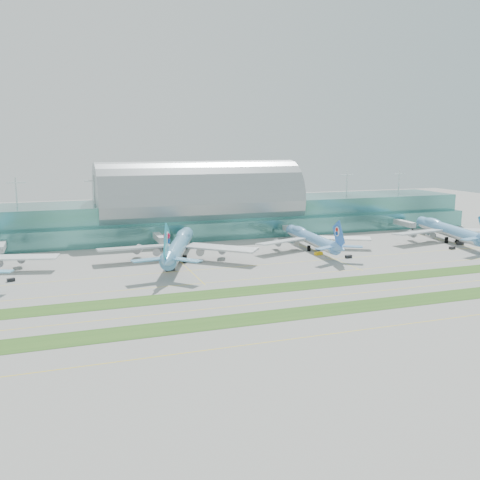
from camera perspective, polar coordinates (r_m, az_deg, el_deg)
name	(u,v)px	position (r m, az deg, el deg)	size (l,w,h in m)	color
ground	(288,289)	(201.94, 5.15, -5.19)	(700.00, 700.00, 0.00)	gray
terminal	(199,210)	(318.78, -4.36, 3.19)	(340.00, 69.10, 36.00)	#3D7A75
grass_strip_near	(323,310)	(177.90, 8.89, -7.43)	(420.00, 12.00, 0.08)	#2D591E
grass_strip_far	(286,287)	(203.68, 4.92, -5.03)	(420.00, 12.00, 0.08)	#2D591E
taxiline_a	(356,331)	(161.52, 12.26, -9.43)	(420.00, 0.35, 0.01)	yellow
taxiline_b	(305,299)	(189.79, 6.90, -6.24)	(420.00, 0.35, 0.01)	yellow
taxiline_c	(270,277)	(217.89, 3.20, -3.99)	(420.00, 0.35, 0.01)	yellow
taxiline_d	(251,266)	(237.78, 1.19, -2.75)	(420.00, 0.35, 0.01)	yellow
airliner_b	(179,245)	(248.87, -6.57, -0.54)	(69.92, 81.39, 23.19)	#599AC5
airliner_c	(311,238)	(275.24, 7.59, 0.25)	(62.12, 70.64, 19.44)	#65A1DF
airliner_d	(448,229)	(315.97, 21.33, 1.06)	(68.17, 78.42, 21.74)	#619FD5
gse_b	(11,280)	(229.64, -23.24, -3.93)	(2.88, 1.53, 1.29)	black
gse_c	(170,269)	(230.12, -7.49, -3.07)	(3.74, 2.07, 1.66)	black
gse_d	(197,261)	(244.28, -4.57, -2.28)	(3.41, 1.77, 1.24)	black
gse_e	(319,253)	(262.76, 8.38, -1.43)	(3.98, 1.84, 1.46)	yellow
gse_f	(349,256)	(258.41, 11.50, -1.73)	(3.15, 1.54, 1.44)	black
gse_g	(452,248)	(295.18, 21.68, -0.77)	(3.51, 1.84, 1.34)	black
gse_h	(460,243)	(308.84, 22.41, -0.32)	(3.54, 2.00, 1.64)	black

